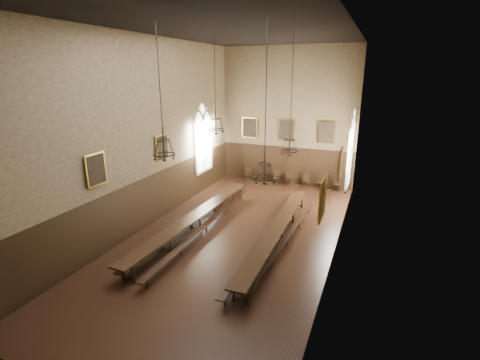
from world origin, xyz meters
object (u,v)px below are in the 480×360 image
Objects in this scene: table_left at (196,222)px; chair_7 at (336,187)px; chair_1 at (249,177)px; chandelier_front_left at (164,146)px; bench_right_outer at (286,240)px; chair_6 at (319,185)px; chair_5 at (305,183)px; bench_left_outer at (185,224)px; chandelier_back_left at (216,123)px; chair_4 at (289,182)px; chair_3 at (276,180)px; bench_right_inner at (265,234)px; chandelier_back_right at (289,143)px; chandelier_front_right at (264,167)px; bench_left_inner at (206,227)px; chair_2 at (263,178)px; table_right at (277,235)px.

chair_7 is at bearing 57.10° from table_left.
chandelier_front_left is (0.78, -11.19, 4.39)m from chair_1.
chair_6 is (0.01, 8.46, 0.01)m from bench_right_outer.
chair_5 is at bearing 173.49° from chair_7.
chandelier_back_left reaches higher than bench_left_outer.
bench_left_outer is at bearing -117.85° from chair_4.
chandelier_back_left is at bearing -138.84° from chair_7.
chair_7 reaches higher than bench_right_outer.
chair_7 is (1.06, -0.04, 0.04)m from chair_6.
chair_3 is 1.06× the size of chair_5.
chair_1 is 4.04m from chair_5.
chair_5 is at bearing -12.76° from chair_3.
chandelier_front_left is at bearing -137.44° from bench_right_inner.
chair_1 is at bearing 93.97° from chandelier_front_left.
chandelier_back_right and chandelier_front_right have the same top height.
chair_7 reaches higher than chair_3.
chair_7 is 13.11m from chandelier_front_left.
chandelier_front_right reaches higher than bench_left_outer.
chair_4 is at bearing 78.01° from bench_left_inner.
table_left reaches higher than bench_right_inner.
bench_right_outer is 10.25× the size of chair_6.
bench_left_outer is at bearing -165.17° from table_left.
chandelier_back_right is at bearing 104.89° from bench_right_outer.
bench_left_outer is 1.09× the size of bench_right_outer.
chandelier_back_right is at bearing -86.14° from chair_6.
chandelier_back_left is (-0.67, -5.92, 4.52)m from chair_2.
bench_left_outer is at bearing 107.79° from chandelier_front_left.
bench_right_inner is 6.13m from chandelier_front_left.
chair_3 reaches higher than bench_right_outer.
chandelier_back_right reaches higher than chair_3.
bench_right_outer is 9.21× the size of chair_1.
chandelier_front_right is (0.18, -4.26, -0.05)m from chandelier_back_right.
chandelier_back_right is 1.11× the size of chandelier_front_left.
chair_2 reaches higher than bench_right_inner.
table_left is at bearing -178.55° from bench_right_outer.
table_left is 11.39× the size of chair_4.
chair_6 is (5.00, 8.71, -0.02)m from bench_left_outer.
bench_right_inner is 10.65× the size of chair_7.
chair_1 is at bearing 115.41° from bench_right_inner.
table_right is 0.95× the size of bench_right_inner.
chair_3 reaches higher than table_left.
chair_3 reaches higher than table_right.
chair_1 is at bearing 113.30° from chandelier_front_right.
chair_5 reaches higher than bench_right_inner.
chandelier_back_left and chandelier_back_right have the same top height.
bench_right_outer is 8.63m from chair_4.
chair_1 is (0.03, 8.68, 0.01)m from bench_left_outer.
bench_left_outer is 8.83m from chair_2.
chair_5 is at bearing 57.97° from chandelier_back_left.
chair_6 is at bearing 85.29° from chandelier_back_right.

